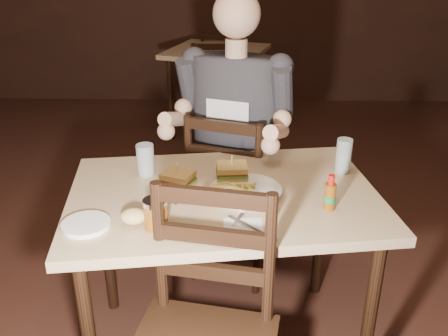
{
  "coord_description": "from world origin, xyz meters",
  "views": [
    {
      "loc": [
        0.2,
        -1.94,
        1.66
      ],
      "look_at": [
        0.16,
        -0.18,
        0.85
      ],
      "focal_mm": 40.0,
      "sensor_mm": 36.0,
      "label": 1
    }
  ],
  "objects_px": {
    "chair_far": "(235,193)",
    "syrup_dispenser": "(156,214)",
    "bg_chair_near": "(214,103)",
    "diner": "(233,101)",
    "bg_table": "(217,59)",
    "hot_sauce": "(330,192)",
    "side_plate": "(86,225)",
    "main_table": "(224,211)",
    "glass_right": "(343,156)",
    "glass_left": "(146,160)",
    "bg_chair_far": "(219,72)",
    "dinner_plate": "(246,192)"
  },
  "relations": [
    {
      "from": "dinner_plate",
      "to": "side_plate",
      "type": "distance_m",
      "value": 0.6
    },
    {
      "from": "glass_right",
      "to": "syrup_dispenser",
      "type": "distance_m",
      "value": 0.85
    },
    {
      "from": "bg_table",
      "to": "syrup_dispenser",
      "type": "height_order",
      "value": "syrup_dispenser"
    },
    {
      "from": "syrup_dispenser",
      "to": "side_plate",
      "type": "distance_m",
      "value": 0.24
    },
    {
      "from": "bg_table",
      "to": "chair_far",
      "type": "relative_size",
      "value": 1.09
    },
    {
      "from": "syrup_dispenser",
      "to": "side_plate",
      "type": "relative_size",
      "value": 0.67
    },
    {
      "from": "glass_left",
      "to": "diner",
      "type": "bearing_deg",
      "value": 47.32
    },
    {
      "from": "bg_chair_far",
      "to": "dinner_plate",
      "type": "distance_m",
      "value": 3.31
    },
    {
      "from": "glass_right",
      "to": "hot_sauce",
      "type": "distance_m",
      "value": 0.34
    },
    {
      "from": "bg_table",
      "to": "hot_sauce",
      "type": "distance_m",
      "value": 2.9
    },
    {
      "from": "chair_far",
      "to": "syrup_dispenser",
      "type": "bearing_deg",
      "value": 91.17
    },
    {
      "from": "bg_chair_far",
      "to": "syrup_dispenser",
      "type": "height_order",
      "value": "syrup_dispenser"
    },
    {
      "from": "bg_table",
      "to": "chair_far",
      "type": "xyz_separation_m",
      "value": [
        0.17,
        -2.15,
        -0.22
      ]
    },
    {
      "from": "diner",
      "to": "hot_sauce",
      "type": "relative_size",
      "value": 7.3
    },
    {
      "from": "dinner_plate",
      "to": "glass_left",
      "type": "relative_size",
      "value": 2.03
    },
    {
      "from": "diner",
      "to": "glass_left",
      "type": "xyz_separation_m",
      "value": [
        -0.36,
        -0.38,
        -0.13
      ]
    },
    {
      "from": "bg_table",
      "to": "glass_right",
      "type": "relative_size",
      "value": 6.86
    },
    {
      "from": "dinner_plate",
      "to": "syrup_dispenser",
      "type": "xyz_separation_m",
      "value": [
        -0.31,
        -0.26,
        0.05
      ]
    },
    {
      "from": "glass_left",
      "to": "syrup_dispenser",
      "type": "bearing_deg",
      "value": -76.17
    },
    {
      "from": "bg_chair_far",
      "to": "syrup_dispenser",
      "type": "distance_m",
      "value": 3.57
    },
    {
      "from": "chair_far",
      "to": "glass_left",
      "type": "bearing_deg",
      "value": 68.14
    },
    {
      "from": "bg_table",
      "to": "glass_right",
      "type": "bearing_deg",
      "value": -76.26
    },
    {
      "from": "hot_sauce",
      "to": "side_plate",
      "type": "distance_m",
      "value": 0.86
    },
    {
      "from": "hot_sauce",
      "to": "syrup_dispenser",
      "type": "height_order",
      "value": "hot_sauce"
    },
    {
      "from": "bg_chair_far",
      "to": "dinner_plate",
      "type": "height_order",
      "value": "bg_chair_far"
    },
    {
      "from": "hot_sauce",
      "to": "glass_right",
      "type": "bearing_deg",
      "value": 71.18
    },
    {
      "from": "glass_left",
      "to": "side_plate",
      "type": "relative_size",
      "value": 0.82
    },
    {
      "from": "main_table",
      "to": "bg_chair_near",
      "type": "height_order",
      "value": "bg_chair_near"
    },
    {
      "from": "side_plate",
      "to": "glass_left",
      "type": "bearing_deg",
      "value": 71.72
    },
    {
      "from": "bg_chair_far",
      "to": "bg_chair_near",
      "type": "bearing_deg",
      "value": 86.06
    },
    {
      "from": "bg_table",
      "to": "dinner_plate",
      "type": "xyz_separation_m",
      "value": [
        0.21,
        -2.74,
        0.1
      ]
    },
    {
      "from": "main_table",
      "to": "dinner_plate",
      "type": "distance_m",
      "value": 0.12
    },
    {
      "from": "chair_far",
      "to": "syrup_dispenser",
      "type": "distance_m",
      "value": 0.96
    },
    {
      "from": "chair_far",
      "to": "bg_chair_far",
      "type": "distance_m",
      "value": 2.7
    },
    {
      "from": "syrup_dispenser",
      "to": "glass_left",
      "type": "bearing_deg",
      "value": 95.72
    },
    {
      "from": "main_table",
      "to": "bg_table",
      "type": "relative_size",
      "value": 1.28
    },
    {
      "from": "bg_chair_far",
      "to": "side_plate",
      "type": "relative_size",
      "value": 5.3
    },
    {
      "from": "bg_chair_far",
      "to": "diner",
      "type": "xyz_separation_m",
      "value": [
        0.16,
        -2.74,
        0.55
      ]
    },
    {
      "from": "main_table",
      "to": "syrup_dispenser",
      "type": "bearing_deg",
      "value": -129.93
    },
    {
      "from": "main_table",
      "to": "diner",
      "type": "distance_m",
      "value": 0.61
    },
    {
      "from": "side_plate",
      "to": "chair_far",
      "type": "bearing_deg",
      "value": 59.07
    },
    {
      "from": "hot_sauce",
      "to": "side_plate",
      "type": "height_order",
      "value": "hot_sauce"
    },
    {
      "from": "chair_far",
      "to": "diner",
      "type": "height_order",
      "value": "diner"
    },
    {
      "from": "bg_chair_near",
      "to": "diner",
      "type": "xyz_separation_m",
      "value": [
        0.16,
        -1.64,
        0.53
      ]
    },
    {
      "from": "diner",
      "to": "glass_right",
      "type": "bearing_deg",
      "value": -17.56
    },
    {
      "from": "main_table",
      "to": "glass_right",
      "type": "relative_size",
      "value": 8.78
    },
    {
      "from": "bg_table",
      "to": "bg_chair_near",
      "type": "relative_size",
      "value": 1.13
    },
    {
      "from": "bg_chair_far",
      "to": "dinner_plate",
      "type": "relative_size",
      "value": 3.17
    },
    {
      "from": "main_table",
      "to": "bg_chair_near",
      "type": "bearing_deg",
      "value": 93.35
    },
    {
      "from": "diner",
      "to": "syrup_dispenser",
      "type": "distance_m",
      "value": 0.85
    }
  ]
}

